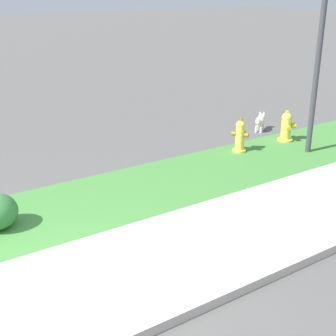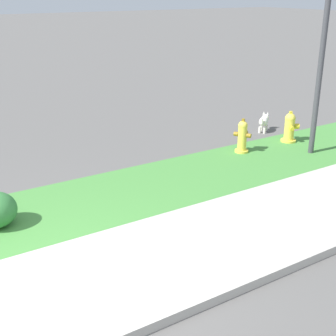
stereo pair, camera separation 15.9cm
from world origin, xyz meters
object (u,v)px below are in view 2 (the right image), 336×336
object	(u,v)px
small_white_dog	(264,121)
street_lamp	(327,7)
fire_hydrant_near_corner	(290,127)
fire_hydrant_across_street	(242,136)

from	to	relation	value
small_white_dog	street_lamp	xyz separation A→B (m)	(-0.25, -1.67, 2.61)
fire_hydrant_near_corner	fire_hydrant_across_street	bearing A→B (deg)	-64.20
fire_hydrant_across_street	small_white_dog	xyz separation A→B (m)	(1.43, 0.87, -0.10)
fire_hydrant_near_corner	street_lamp	world-z (taller)	street_lamp
fire_hydrant_across_street	street_lamp	bearing A→B (deg)	25.53
street_lamp	fire_hydrant_across_street	bearing A→B (deg)	145.91
fire_hydrant_near_corner	small_white_dog	size ratio (longest dim) A/B	1.42
fire_hydrant_across_street	small_white_dog	distance (m)	1.67
fire_hydrant_across_street	small_white_dog	world-z (taller)	fire_hydrant_across_street
fire_hydrant_near_corner	street_lamp	size ratio (longest dim) A/B	0.16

